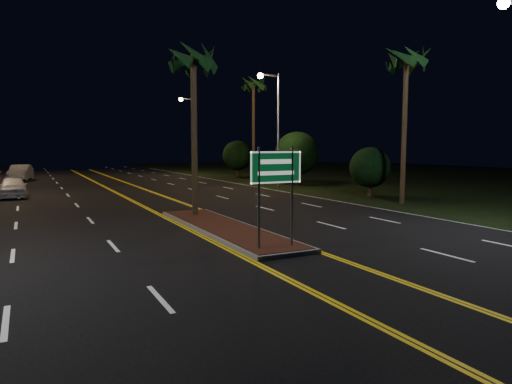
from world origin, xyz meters
TOP-DOWN VIEW (x-y plane):
  - ground at (0.00, 0.00)m, footprint 120.00×120.00m
  - grass_right at (30.00, 25.00)m, footprint 40.00×110.00m
  - median_island at (0.00, 7.00)m, footprint 2.25×10.25m
  - highway_sign at (0.00, 2.80)m, footprint 1.80×0.08m
  - streetlight_right_mid at (10.61, 22.00)m, footprint 1.91×0.44m
  - streetlight_right_far at (10.61, 42.00)m, footprint 1.91×0.44m
  - palm_median at (0.00, 10.50)m, footprint 2.40×2.40m
  - palm_right_near at (12.50, 10.00)m, footprint 2.40×2.40m
  - palm_right_far at (12.80, 30.00)m, footprint 2.40×2.40m
  - shrub_near at (13.50, 14.00)m, footprint 2.70×2.70m
  - shrub_mid at (14.00, 24.00)m, footprint 3.78×3.78m
  - shrub_far at (13.80, 36.00)m, footprint 3.24×3.24m
  - car_near at (-7.82, 24.05)m, footprint 2.13×4.90m
  - car_far at (-7.48, 40.61)m, footprint 3.20×5.73m
  - warning_sign at (11.69, 20.95)m, footprint 1.17×0.13m

SIDE VIEW (x-z plane):
  - ground at x=0.00m, z-range 0.00..0.00m
  - grass_right at x=30.00m, z-range 0.00..0.01m
  - median_island at x=0.00m, z-range 0.00..0.17m
  - car_near at x=-7.82m, z-range 0.00..1.63m
  - car_far at x=-7.48m, z-range 0.00..1.80m
  - warning_sign at x=11.69m, z-range 0.45..3.24m
  - shrub_near at x=13.50m, z-range 0.30..3.60m
  - shrub_far at x=13.80m, z-range 0.36..4.32m
  - highway_sign at x=0.00m, z-range 0.80..4.00m
  - shrub_mid at x=14.00m, z-range 0.42..5.04m
  - streetlight_right_mid at x=10.61m, z-range 1.16..10.16m
  - streetlight_right_far at x=10.61m, z-range 1.16..10.16m
  - palm_median at x=0.00m, z-range 3.13..11.43m
  - palm_right_near at x=12.50m, z-range 3.56..12.86m
  - palm_right_far at x=12.80m, z-range 3.99..14.29m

